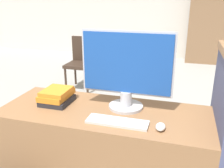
{
  "coord_description": "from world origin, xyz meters",
  "views": [
    {
      "loc": [
        0.49,
        -1.19,
        1.48
      ],
      "look_at": [
        0.07,
        0.26,
        0.95
      ],
      "focal_mm": 40.0,
      "sensor_mm": 36.0,
      "label": 1
    }
  ],
  "objects_px": {
    "monitor": "(127,70)",
    "book_stack": "(57,96)",
    "keyboard": "(117,122)",
    "mouse": "(161,127)",
    "far_chair": "(82,60)"
  },
  "relations": [
    {
      "from": "keyboard",
      "to": "book_stack",
      "type": "height_order",
      "value": "book_stack"
    },
    {
      "from": "monitor",
      "to": "book_stack",
      "type": "xyz_separation_m",
      "value": [
        -0.51,
        -0.06,
        -0.23
      ]
    },
    {
      "from": "keyboard",
      "to": "mouse",
      "type": "height_order",
      "value": "mouse"
    },
    {
      "from": "mouse",
      "to": "far_chair",
      "type": "distance_m",
      "value": 2.9
    },
    {
      "from": "monitor",
      "to": "mouse",
      "type": "relative_size",
      "value": 6.91
    },
    {
      "from": "keyboard",
      "to": "mouse",
      "type": "xyz_separation_m",
      "value": [
        0.26,
        -0.0,
        0.01
      ]
    },
    {
      "from": "monitor",
      "to": "mouse",
      "type": "bearing_deg",
      "value": -42.53
    },
    {
      "from": "mouse",
      "to": "far_chair",
      "type": "relative_size",
      "value": 0.11
    },
    {
      "from": "mouse",
      "to": "book_stack",
      "type": "xyz_separation_m",
      "value": [
        -0.78,
        0.19,
        0.03
      ]
    },
    {
      "from": "monitor",
      "to": "keyboard",
      "type": "xyz_separation_m",
      "value": [
        0.0,
        -0.24,
        -0.27
      ]
    },
    {
      "from": "mouse",
      "to": "keyboard",
      "type": "bearing_deg",
      "value": 179.07
    },
    {
      "from": "book_stack",
      "to": "far_chair",
      "type": "relative_size",
      "value": 0.31
    },
    {
      "from": "monitor",
      "to": "keyboard",
      "type": "distance_m",
      "value": 0.36
    },
    {
      "from": "keyboard",
      "to": "book_stack",
      "type": "relative_size",
      "value": 1.45
    },
    {
      "from": "mouse",
      "to": "book_stack",
      "type": "bearing_deg",
      "value": 166.34
    }
  ]
}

